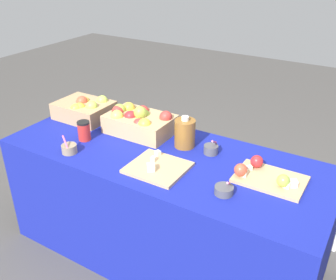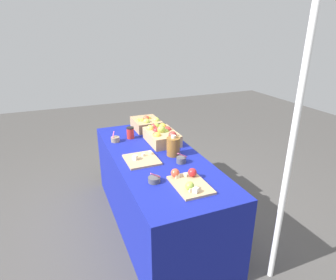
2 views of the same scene
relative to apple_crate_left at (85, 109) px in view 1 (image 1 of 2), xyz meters
name	(u,v)px [view 1 (image 1 of 2)]	position (x,y,z in m)	size (l,w,h in m)	color
ground_plane	(164,251)	(0.72, -0.15, -0.81)	(10.00, 10.00, 0.00)	#474442
table	(164,206)	(0.72, -0.15, -0.44)	(1.90, 0.76, 0.74)	navy
apple_crate_left	(85,109)	(0.00, 0.00, 0.00)	(0.36, 0.28, 0.15)	tan
apple_crate_middle	(139,121)	(0.44, 0.01, 0.01)	(0.41, 0.27, 0.18)	tan
cutting_board_front	(158,167)	(0.78, -0.30, -0.06)	(0.30, 0.28, 0.06)	tan
cutting_board_back	(266,176)	(1.31, -0.11, -0.04)	(0.35, 0.24, 0.09)	tan
sample_bowl_near	(224,190)	(1.18, -0.33, -0.04)	(0.09, 0.09, 0.10)	#4C4C51
sample_bowl_mid	(69,149)	(0.26, -0.42, -0.04)	(0.09, 0.09, 0.10)	gray
sample_bowl_far	(211,149)	(0.95, 0.00, -0.04)	(0.08, 0.10, 0.11)	#4C4C51
cider_jug	(185,133)	(0.78, 0.00, 0.02)	(0.12, 0.12, 0.19)	brown
coffee_cup	(84,131)	(0.22, -0.25, -0.01)	(0.08, 0.08, 0.12)	red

